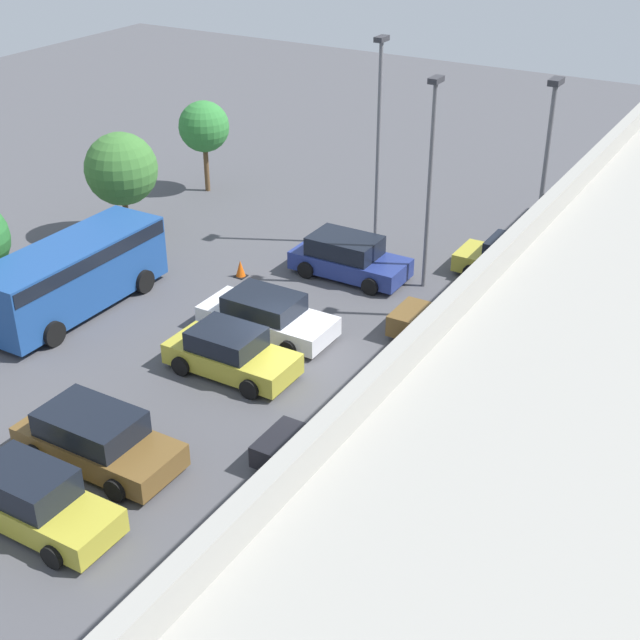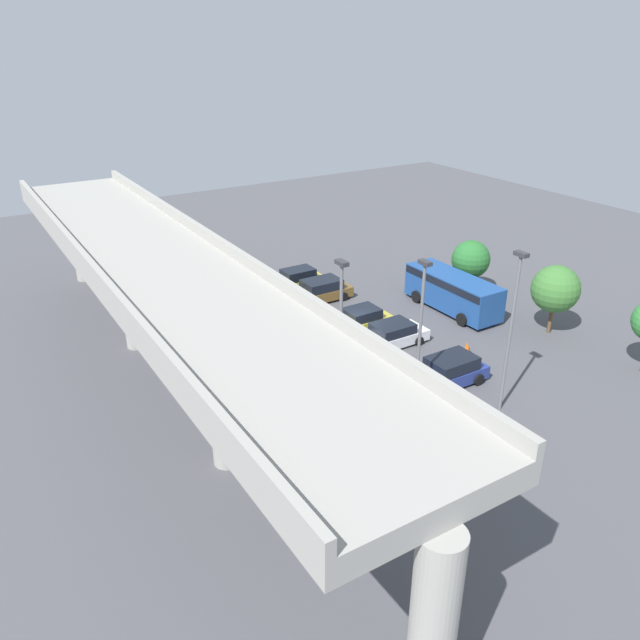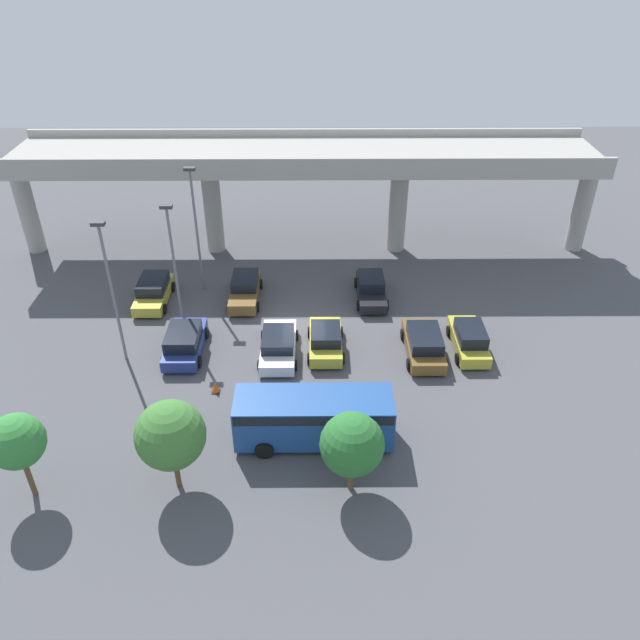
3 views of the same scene
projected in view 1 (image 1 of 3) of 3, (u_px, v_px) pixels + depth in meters
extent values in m
plane|color=#4C4C51|center=(285.00, 364.00, 29.31)|extent=(87.70, 87.70, 0.00)
cube|color=#9E9B93|center=(577.00, 179.00, 21.65)|extent=(40.93, 0.30, 0.55)
cylinder|color=#9E9B93|center=(608.00, 536.00, 17.24)|extent=(1.31, 1.31, 6.77)
cube|color=gold|center=(515.00, 267.00, 34.66)|extent=(1.86, 4.56, 0.69)
cube|color=black|center=(522.00, 251.00, 34.23)|extent=(1.71, 2.60, 0.71)
cylinder|color=black|center=(471.00, 272.00, 34.67)|extent=(0.22, 0.64, 0.64)
cylinder|color=black|center=(489.00, 255.00, 36.11)|extent=(0.22, 0.64, 0.64)
cylinder|color=black|center=(541.00, 289.00, 33.41)|extent=(0.22, 0.64, 0.64)
cylinder|color=black|center=(557.00, 270.00, 34.85)|extent=(0.22, 0.64, 0.64)
cube|color=navy|center=(350.00, 264.00, 34.87)|extent=(1.97, 4.59, 0.71)
cube|color=black|center=(345.00, 246.00, 34.64)|extent=(1.81, 2.67, 0.72)
cylinder|color=black|center=(394.00, 267.00, 35.09)|extent=(0.22, 0.67, 0.67)
cylinder|color=black|center=(370.00, 286.00, 33.57)|extent=(0.22, 0.67, 0.67)
cylinder|color=black|center=(332.00, 252.00, 36.36)|extent=(0.22, 0.67, 0.67)
cylinder|color=black|center=(306.00, 270.00, 34.84)|extent=(0.22, 0.67, 0.67)
cube|color=brown|center=(460.00, 333.00, 30.02)|extent=(1.78, 4.74, 0.75)
cube|color=black|center=(471.00, 316.00, 29.54)|extent=(1.64, 2.37, 0.66)
cylinder|color=black|center=(409.00, 339.00, 30.09)|extent=(0.22, 0.67, 0.67)
cylinder|color=black|center=(431.00, 317.00, 31.47)|extent=(0.22, 0.67, 0.67)
cylinder|color=black|center=(491.00, 362.00, 28.78)|extent=(0.22, 0.67, 0.67)
cylinder|color=black|center=(511.00, 338.00, 30.16)|extent=(0.22, 0.67, 0.67)
cube|color=silver|center=(268.00, 320.00, 30.88)|extent=(1.96, 4.79, 0.66)
cube|color=black|center=(264.00, 303.00, 30.63)|extent=(1.80, 2.48, 0.62)
cylinder|color=black|center=(319.00, 324.00, 31.07)|extent=(0.22, 0.61, 0.61)
cylinder|color=black|center=(288.00, 349.00, 29.56)|extent=(0.22, 0.61, 0.61)
cylinder|color=black|center=(249.00, 304.00, 32.40)|extent=(0.22, 0.61, 0.61)
cylinder|color=black|center=(216.00, 327.00, 30.88)|extent=(0.22, 0.61, 0.61)
cube|color=gold|center=(232.00, 358.00, 28.60)|extent=(1.86, 4.30, 0.69)
cube|color=black|center=(227.00, 339.00, 28.36)|extent=(1.71, 2.18, 0.65)
cylinder|color=black|center=(283.00, 361.00, 28.82)|extent=(0.22, 0.65, 0.65)
cylinder|color=black|center=(250.00, 389.00, 27.38)|extent=(0.22, 0.65, 0.65)
cylinder|color=black|center=(216.00, 340.00, 30.01)|extent=(0.22, 0.65, 0.65)
cylinder|color=black|center=(181.00, 366.00, 28.57)|extent=(0.22, 0.65, 0.65)
cube|color=black|center=(341.00, 468.00, 23.68)|extent=(1.77, 4.74, 0.65)
cube|color=black|center=(348.00, 449.00, 23.26)|extent=(1.63, 2.25, 0.73)
cylinder|color=black|center=(276.00, 473.00, 23.73)|extent=(0.22, 0.70, 0.70)
cylinder|color=black|center=(311.00, 438.00, 25.10)|extent=(0.22, 0.70, 0.70)
cylinder|color=black|center=(374.00, 511.00, 22.42)|extent=(0.22, 0.70, 0.70)
cylinder|color=black|center=(405.00, 472.00, 23.79)|extent=(0.22, 0.70, 0.70)
cube|color=brown|center=(99.00, 446.00, 24.50)|extent=(1.97, 4.76, 0.69)
cube|color=black|center=(90.00, 423.00, 24.25)|extent=(1.81, 2.74, 0.70)
cylinder|color=black|center=(165.00, 449.00, 24.69)|extent=(0.22, 0.65, 0.65)
cylinder|color=black|center=(116.00, 490.00, 23.17)|extent=(0.22, 0.65, 0.65)
cylinder|color=black|center=(86.00, 418.00, 26.01)|extent=(0.22, 0.65, 0.65)
cylinder|color=black|center=(34.00, 455.00, 24.49)|extent=(0.22, 0.65, 0.65)
cube|color=gold|center=(37.00, 508.00, 22.25)|extent=(1.70, 4.52, 0.70)
cube|color=black|center=(25.00, 482.00, 22.01)|extent=(1.57, 2.39, 0.75)
cylinder|color=black|center=(104.00, 514.00, 22.38)|extent=(0.22, 0.62, 0.62)
cylinder|color=black|center=(53.00, 556.00, 21.06)|extent=(0.22, 0.62, 0.62)
cylinder|color=black|center=(25.00, 478.00, 23.63)|extent=(0.22, 0.62, 0.62)
cube|color=#1E478C|center=(73.00, 275.00, 32.02)|extent=(7.54, 2.39, 2.31)
cube|color=black|center=(70.00, 254.00, 31.62)|extent=(7.39, 2.44, 0.51)
cylinder|color=black|center=(54.00, 334.00, 30.17)|extent=(0.90, 0.29, 0.90)
cylinder|color=black|center=(3.00, 316.00, 31.26)|extent=(0.90, 0.29, 0.90)
cylinder|color=black|center=(144.00, 281.00, 33.70)|extent=(0.90, 0.29, 0.90)
cylinder|color=black|center=(96.00, 267.00, 34.79)|extent=(0.90, 0.29, 0.90)
cylinder|color=slate|center=(540.00, 210.00, 29.93)|extent=(0.16, 0.16, 8.42)
cube|color=#333338|center=(556.00, 81.00, 27.86)|extent=(0.70, 0.35, 0.20)
cylinder|color=slate|center=(378.00, 148.00, 35.93)|extent=(0.16, 0.16, 8.38)
cube|color=#333338|center=(382.00, 39.00, 33.87)|extent=(0.70, 0.35, 0.20)
cylinder|color=slate|center=(429.00, 190.00, 32.50)|extent=(0.16, 0.16, 7.81)
cube|color=#333338|center=(436.00, 80.00, 30.58)|extent=(0.70, 0.35, 0.20)
cylinder|color=brown|center=(207.00, 169.00, 43.04)|extent=(0.24, 0.24, 2.17)
sphere|color=#337F38|center=(204.00, 126.00, 42.03)|extent=(2.41, 2.41, 2.41)
cylinder|color=brown|center=(127.00, 218.00, 38.16)|extent=(0.24, 0.24, 1.76)
sphere|color=#3D7533|center=(121.00, 169.00, 37.11)|extent=(3.05, 3.05, 3.05)
cube|color=black|center=(241.00, 276.00, 35.07)|extent=(0.44, 0.44, 0.04)
cone|color=#EA590F|center=(240.00, 269.00, 34.91)|extent=(0.40, 0.40, 0.70)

